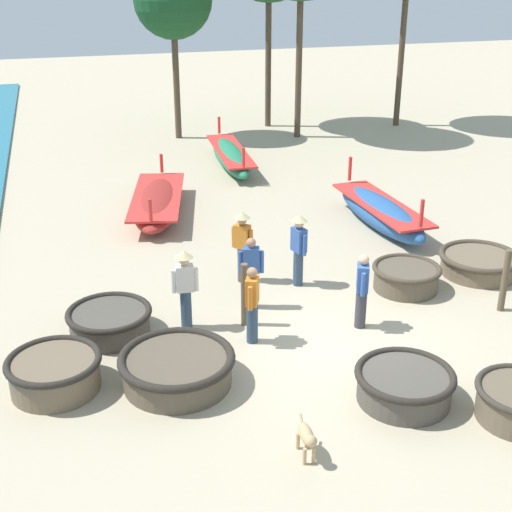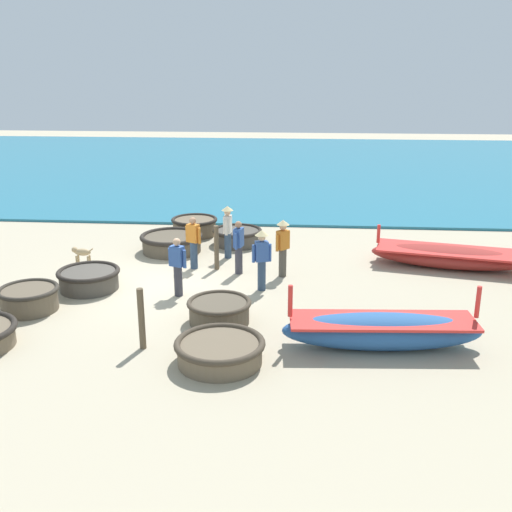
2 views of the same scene
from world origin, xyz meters
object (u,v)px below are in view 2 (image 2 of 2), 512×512
at_px(long_boat_green_hull, 448,256).
at_px(fisherman_crouching, 228,228).
at_px(long_boat_white_hull, 382,330).
at_px(coracle_nearest, 29,298).
at_px(mooring_post_mid_beach, 216,248).
at_px(coracle_tilted, 237,236).
at_px(fisherman_hauling, 262,256).
at_px(coracle_weathered, 220,350).
at_px(coracle_far_right, 195,226).
at_px(coracle_upturned, 219,311).
at_px(coracle_far_left, 172,242).
at_px(dog, 81,253).
at_px(fisherman_with_hat, 193,241).
at_px(mooring_post_shoreline, 141,319).
at_px(fisherman_standing_right, 239,246).
at_px(fisherman_standing_left, 283,244).
at_px(fisherman_by_coracle, 178,265).
at_px(coracle_front_left, 89,278).

bearing_deg(long_boat_green_hull, fisherman_crouching, -93.44).
bearing_deg(long_boat_white_hull, fisherman_crouching, -146.21).
xyz_separation_m(coracle_nearest, mooring_post_mid_beach, (-3.48, 4.17, 0.34)).
bearing_deg(long_boat_green_hull, coracle_tilted, -106.16).
bearing_deg(fisherman_hauling, mooring_post_mid_beach, -138.17).
xyz_separation_m(coracle_weathered, mooring_post_mid_beach, (-5.85, -0.89, 0.39)).
bearing_deg(coracle_weathered, fisherman_hauling, 172.48).
distance_m(coracle_weathered, long_boat_green_hull, 8.90).
bearing_deg(fisherman_crouching, coracle_far_right, -149.34).
relative_size(coracle_upturned, fisherman_hauling, 0.91).
bearing_deg(long_boat_green_hull, fisherman_hauling, -66.53).
bearing_deg(coracle_far_left, dog, -58.25).
xyz_separation_m(coracle_nearest, long_boat_white_hull, (1.43, 8.42, 0.08)).
distance_m(fisherman_with_hat, dog, 3.51).
height_order(coracle_upturned, fisherman_with_hat, fisherman_with_hat).
height_order(coracle_upturned, mooring_post_shoreline, mooring_post_shoreline).
bearing_deg(mooring_post_mid_beach, mooring_post_shoreline, -9.02).
xyz_separation_m(coracle_weathered, fisherman_with_hat, (-5.87, -1.58, 0.56)).
height_order(fisherman_crouching, fisherman_standing_right, fisherman_crouching).
height_order(coracle_nearest, coracle_upturned, coracle_nearest).
relative_size(coracle_far_right, long_boat_green_hull, 0.35).
distance_m(fisherman_standing_left, mooring_post_shoreline, 5.61).
distance_m(coracle_far_right, mooring_post_mid_beach, 3.94).
xyz_separation_m(coracle_far_right, fisherman_by_coracle, (5.90, 0.62, 0.50)).
relative_size(coracle_far_left, coracle_weathered, 1.09).
distance_m(fisherman_crouching, fisherman_by_coracle, 3.46).
height_order(coracle_nearest, coracle_far_right, coracle_far_right).
bearing_deg(coracle_tilted, fisherman_crouching, -5.28).
relative_size(coracle_far_left, fisherman_hauling, 1.22).
bearing_deg(coracle_tilted, fisherman_standing_left, 27.76).
relative_size(fisherman_hauling, mooring_post_shoreline, 1.22).
xyz_separation_m(coracle_far_right, long_boat_white_hull, (8.60, 5.56, 0.07)).
relative_size(coracle_tilted, fisherman_with_hat, 1.07).
relative_size(coracle_nearest, fisherman_hauling, 0.89).
relative_size(fisherman_crouching, fisherman_standing_left, 1.00).
bearing_deg(fisherman_standing_right, coracle_weathered, 2.03).
bearing_deg(dog, mooring_post_shoreline, 31.32).
xyz_separation_m(coracle_front_left, coracle_tilted, (-4.55, 3.55, -0.01)).
bearing_deg(fisherman_standing_right, fisherman_standing_left, 83.69).
xyz_separation_m(long_boat_green_hull, fisherman_hauling, (2.36, -5.43, 0.62)).
bearing_deg(fisherman_hauling, dog, -107.37).
distance_m(coracle_nearest, fisherman_crouching, 6.39).
bearing_deg(fisherman_with_hat, mooring_post_shoreline, -1.68).
distance_m(long_boat_white_hull, fisherman_crouching, 7.30).
distance_m(fisherman_hauling, fisherman_standing_left, 1.26).
distance_m(fisherman_standing_right, dog, 4.90).
bearing_deg(coracle_weathered, coracle_nearest, -115.07).
bearing_deg(mooring_post_shoreline, fisherman_standing_right, 162.88).
xyz_separation_m(coracle_far_left, mooring_post_shoreline, (6.98, 0.87, 0.36)).
height_order(fisherman_crouching, fisherman_with_hat, fisherman_crouching).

